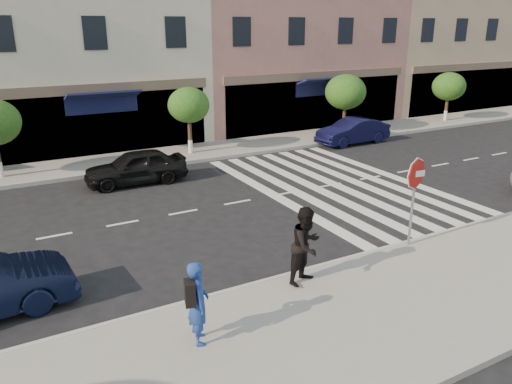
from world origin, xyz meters
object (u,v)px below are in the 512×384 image
object	(u,v)px
stop_sign	(415,182)
car_far_mid	(136,167)
car_far_right	(353,131)
photographer	(198,302)
walker	(306,245)

from	to	relation	value
stop_sign	car_far_mid	bearing A→B (deg)	124.57
stop_sign	car_far_mid	size ratio (longest dim) A/B	0.64
car_far_mid	car_far_right	size ratio (longest dim) A/B	0.98
photographer	walker	world-z (taller)	walker
car_far_mid	car_far_right	xyz separation A→B (m)	(11.66, 1.26, -0.01)
walker	stop_sign	bearing A→B (deg)	-15.98
car_far_mid	car_far_right	distance (m)	11.73
car_far_mid	photographer	bearing A→B (deg)	-7.87
car_far_mid	car_far_right	world-z (taller)	car_far_mid
photographer	car_far_right	bearing A→B (deg)	-33.06
walker	car_far_right	xyz separation A→B (m)	(10.50, 11.10, -0.42)
walker	car_far_mid	size ratio (longest dim) A/B	0.48
stop_sign	walker	xyz separation A→B (m)	(-3.65, -0.33, -0.87)
walker	car_far_right	size ratio (longest dim) A/B	0.47
stop_sign	car_far_mid	xyz separation A→B (m)	(-4.80, 9.51, -1.28)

